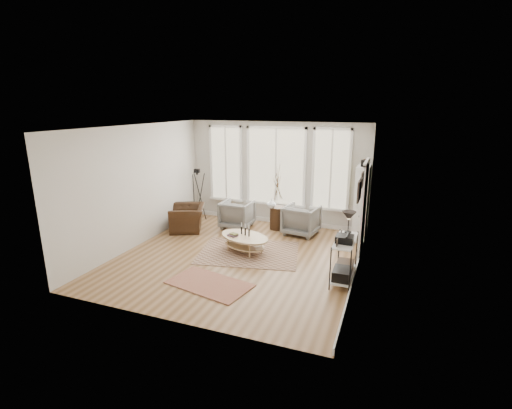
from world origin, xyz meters
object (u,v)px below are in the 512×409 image
at_px(bookcase, 361,202).
at_px(low_shelf, 344,255).
at_px(armchair_left, 237,214).
at_px(side_table, 278,199).
at_px(armchair_right, 302,220).
at_px(coffee_table, 244,239).
at_px(accent_chair, 188,218).

distance_m(bookcase, low_shelf, 2.56).
xyz_separation_m(low_shelf, armchair_left, (-3.25, 2.22, -0.13)).
height_order(armchair_left, side_table, side_table).
relative_size(low_shelf, armchair_right, 1.51).
bearing_deg(low_shelf, coffee_table, 165.69).
relative_size(coffee_table, armchair_left, 1.75).
relative_size(bookcase, side_table, 1.18).
xyz_separation_m(coffee_table, side_table, (0.21, 1.89, 0.53)).
bearing_deg(accent_chair, coffee_table, 39.95).
height_order(coffee_table, side_table, side_table).
xyz_separation_m(bookcase, coffee_table, (-2.42, -1.92, -0.64)).
relative_size(armchair_left, armchair_right, 0.98).
bearing_deg(bookcase, accent_chair, -167.89).
distance_m(bookcase, armchair_left, 3.36).
distance_m(coffee_table, armchair_left, 1.84).
xyz_separation_m(side_table, accent_chair, (-2.28, -0.94, -0.51)).
height_order(side_table, accent_chair, side_table).
bearing_deg(armchair_left, coffee_table, 117.98).
bearing_deg(bookcase, armchair_right, -171.57).
height_order(armchair_left, armchair_right, armchair_right).
relative_size(bookcase, coffee_table, 1.40).
xyz_separation_m(low_shelf, armchair_right, (-1.42, 2.30, -0.12)).
bearing_deg(coffee_table, bookcase, 38.38).
bearing_deg(side_table, accent_chair, -157.67).
height_order(low_shelf, armchair_left, low_shelf).
distance_m(side_table, accent_chair, 2.52).
bearing_deg(coffee_table, side_table, 83.62).
bearing_deg(bookcase, armchair_left, -174.74).
bearing_deg(side_table, coffee_table, -96.38).
height_order(armchair_left, accent_chair, armchair_left).
xyz_separation_m(armchair_left, side_table, (1.09, 0.28, 0.46)).
bearing_deg(coffee_table, accent_chair, 155.32).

